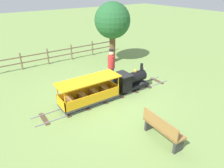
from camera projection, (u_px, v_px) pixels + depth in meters
ground_plane at (105, 99)px, 8.21m from camera, size 60.00×60.00×0.00m
track at (110, 97)px, 8.31m from camera, size 0.76×6.05×0.04m
locomotive at (130, 80)px, 8.63m from camera, size 0.72×1.44×1.04m
passenger_car at (89, 94)px, 7.67m from camera, size 0.82×2.35×0.97m
conductor_person at (111, 64)px, 8.93m from camera, size 0.30×0.30×1.62m
park_bench at (162, 129)px, 5.86m from camera, size 1.31×0.45×0.82m
oak_tree_near at (112, 21)px, 11.05m from camera, size 1.92×1.92×3.27m
fence_section at (60, 54)px, 11.82m from camera, size 0.08×7.13×0.90m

